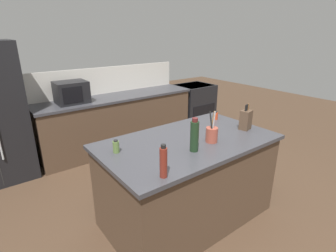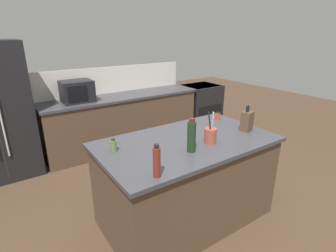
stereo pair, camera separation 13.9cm
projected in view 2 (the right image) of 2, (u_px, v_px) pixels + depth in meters
The scene contains 12 objects.
ground_plane at pixel (185, 216), 2.99m from camera, with size 14.00×14.00×0.00m, color #473323.
back_counter_run at pixel (124, 121), 4.69m from camera, with size 2.76×0.66×0.94m.
wall_backsplash at pixel (114, 79), 4.70m from camera, with size 2.72×0.03×0.46m, color beige.
kitchen_island at pixel (186, 180), 2.83m from camera, with size 1.82×1.05×0.94m.
range_oven at pixel (200, 106), 5.65m from camera, with size 0.76×0.65×0.92m.
microwave at pixel (77, 91), 4.08m from camera, with size 0.47×0.39×0.33m.
knife_block at pixel (247, 121), 2.89m from camera, with size 0.15×0.13×0.29m.
utensil_crock at pixel (210, 135), 2.58m from camera, with size 0.12×0.12×0.32m.
vinegar_bottle at pixel (157, 162), 1.96m from camera, with size 0.06×0.06×0.27m.
wine_bottle at pixel (192, 136), 2.37m from camera, with size 0.08×0.08×0.32m.
spice_jar_oregano at pixel (113, 146), 2.40m from camera, with size 0.06×0.06×0.12m.
spice_jar_paprika at pixel (218, 116), 3.25m from camera, with size 0.05×0.05×0.11m.
Camera 2 is at (-1.55, -1.92, 1.99)m, focal length 28.00 mm.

